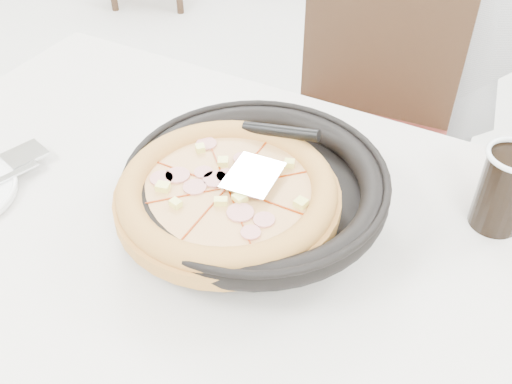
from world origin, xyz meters
The scene contains 7 objects.
main_table centered at (-0.17, -0.20, 0.38)m, with size 1.20×0.80×0.75m, color silver, non-canonical shape.
chair_far centered at (-0.11, 0.43, 0.47)m, with size 0.42×0.42×0.95m, color black, non-canonical shape.
trivet centered at (-0.09, -0.23, 0.77)m, with size 0.12×0.12×0.04m, color black.
pizza_pan centered at (-0.08, -0.17, 0.79)m, with size 0.37×0.37×0.01m, color black.
pizza centered at (-0.11, -0.21, 0.81)m, with size 0.34×0.34×0.02m, color #B98035.
pizza_server centered at (-0.08, -0.18, 0.84)m, with size 0.07×0.09×0.00m, color silver.
cola_glass centered at (0.26, 0.00, 0.81)m, with size 0.08×0.08×0.13m, color black.
Camera 1 is at (0.25, -0.78, 1.42)m, focal length 42.00 mm.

